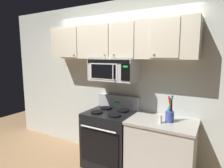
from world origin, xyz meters
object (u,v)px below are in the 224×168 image
(utensil_crock_blue, at_px, (170,114))
(salt_shaker, at_px, (160,119))
(over_range_microwave, at_px, (114,70))
(stove_range, at_px, (110,138))

(utensil_crock_blue, bearing_deg, salt_shaker, -128.18)
(over_range_microwave, relative_size, salt_shaker, 6.77)
(stove_range, distance_m, utensil_crock_blue, 1.08)
(salt_shaker, bearing_deg, over_range_microwave, 165.52)
(over_range_microwave, relative_size, utensil_crock_blue, 2.03)
(stove_range, height_order, over_range_microwave, over_range_microwave)
(utensil_crock_blue, bearing_deg, over_range_microwave, 174.02)
(utensil_crock_blue, bearing_deg, stove_range, -178.87)
(stove_range, bearing_deg, salt_shaker, -6.84)
(stove_range, bearing_deg, over_range_microwave, 90.14)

